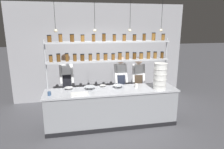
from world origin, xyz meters
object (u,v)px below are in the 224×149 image
prep_bowl_near_left (118,87)px  serving_cup_front (49,94)px  chef_left (67,81)px  prep_bowl_center_back (103,86)px  spice_shelf_unit (109,53)px  prep_bowl_center_front (90,88)px  container_stack (160,76)px  cutting_board (80,94)px  prep_bowl_near_right (69,89)px  chef_center (120,81)px  chef_right (138,81)px  serving_cup_by_board (136,86)px

prep_bowl_near_left → serving_cup_front: serving_cup_front is taller
chef_left → prep_bowl_center_back: bearing=-30.5°
spice_shelf_unit → serving_cup_front: 1.73m
prep_bowl_near_left → prep_bowl_center_back: bearing=157.1°
chef_left → prep_bowl_center_front: bearing=-50.1°
prep_bowl_near_left → prep_bowl_center_front: bearing=178.3°
container_stack → prep_bowl_center_back: container_stack is taller
cutting_board → prep_bowl_near_right: size_ratio=1.94×
prep_bowl_near_right → serving_cup_front: 0.55m
prep_bowl_center_front → prep_bowl_center_back: size_ratio=1.68×
prep_bowl_center_back → serving_cup_front: 1.33m
spice_shelf_unit → prep_bowl_center_front: spice_shelf_unit is taller
chef_left → container_stack: bearing=-26.1°
chef_center → container_stack: bearing=-46.8°
chef_right → serving_cup_by_board: size_ratio=14.62×
chef_right → container_stack: bearing=-62.1°
chef_right → prep_bowl_center_back: 1.15m
chef_left → container_stack: (2.24, -0.89, 0.24)m
prep_bowl_center_back → prep_bowl_near_right: 0.85m
chef_right → cutting_board: chef_right is taller
chef_left → chef_right: (1.98, -0.03, -0.09)m
chef_center → prep_bowl_center_back: (-0.54, -0.34, -0.01)m
prep_bowl_center_front → chef_right: bearing=20.8°
spice_shelf_unit → prep_bowl_near_left: size_ratio=11.99×
prep_bowl_near_right → serving_cup_front: (-0.42, -0.34, 0.02)m
chef_left → prep_bowl_near_right: size_ratio=8.39×
chef_left → container_stack: 2.42m
chef_left → serving_cup_front: 0.92m
chef_center → prep_bowl_center_front: (-0.88, -0.48, 0.01)m
container_stack → cutting_board: (-1.94, -0.01, -0.31)m
chef_right → prep_bowl_near_left: bearing=-131.0°
prep_bowl_near_left → prep_bowl_center_back: 0.39m
chef_right → serving_cup_front: 2.48m
prep_bowl_center_back → prep_bowl_near_right: size_ratio=0.78×
chef_center → prep_bowl_near_left: chef_center is taller
chef_right → prep_bowl_near_left: size_ratio=6.14×
container_stack → serving_cup_by_board: bearing=158.1°
chef_center → prep_bowl_near_left: 0.53m
chef_left → chef_right: 1.98m
container_stack → serving_cup_by_board: size_ratio=5.95×
spice_shelf_unit → chef_right: spice_shelf_unit is taller
prep_bowl_center_back → prep_bowl_near_right: prep_bowl_near_right is taller
chef_left → prep_bowl_near_left: (1.27, -0.60, -0.05)m
chef_center → prep_bowl_center_front: bearing=-153.7°
chef_center → chef_right: chef_center is taller
serving_cup_front → prep_bowl_center_back: bearing=17.5°
chef_center → chef_left: bearing=174.1°
chef_left → prep_bowl_near_right: chef_left is taller
prep_bowl_near_right → serving_cup_by_board: bearing=-6.2°
serving_cup_front → serving_cup_by_board: (2.09, 0.16, 0.01)m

